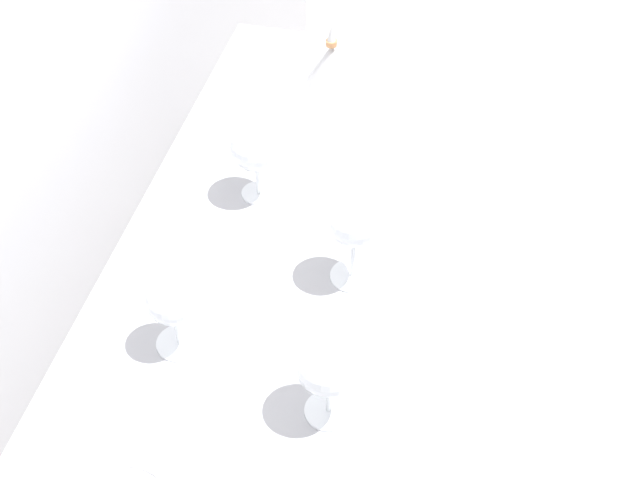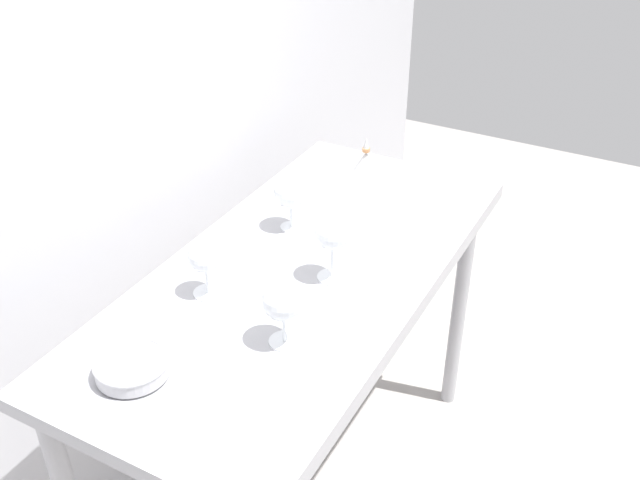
{
  "view_description": "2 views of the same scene",
  "coord_description": "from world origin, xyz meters",
  "px_view_note": "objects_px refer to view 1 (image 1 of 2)",
  "views": [
    {
      "loc": [
        -0.98,
        -0.28,
        2.03
      ],
      "look_at": [
        -0.0,
        -0.04,
        0.98
      ],
      "focal_mm": 50.01,
      "sensor_mm": 36.0,
      "label": 1
    },
    {
      "loc": [
        -1.33,
        -0.78,
        1.97
      ],
      "look_at": [
        0.06,
        -0.03,
        0.96
      ],
      "focal_mm": 40.96,
      "sensor_mm": 36.0,
      "label": 2
    }
  ],
  "objects_px": {
    "wine_glass_far_left": "(172,302)",
    "decanter_funnel": "(331,63)",
    "tasting_sheet_upper": "(269,138)",
    "wine_glass_near_left": "(329,366)",
    "wine_glass_near_center": "(354,223)",
    "wine_glass_far_right": "(255,148)"
  },
  "relations": [
    {
      "from": "wine_glass_far_left",
      "to": "decanter_funnel",
      "type": "distance_m",
      "value": 0.74
    },
    {
      "from": "tasting_sheet_upper",
      "to": "decanter_funnel",
      "type": "distance_m",
      "value": 0.23
    },
    {
      "from": "wine_glass_near_left",
      "to": "wine_glass_near_center",
      "type": "relative_size",
      "value": 0.93
    },
    {
      "from": "wine_glass_near_center",
      "to": "wine_glass_near_left",
      "type": "bearing_deg",
      "value": -175.5
    },
    {
      "from": "wine_glass_far_left",
      "to": "tasting_sheet_upper",
      "type": "bearing_deg",
      "value": 0.01
    },
    {
      "from": "wine_glass_near_left",
      "to": "tasting_sheet_upper",
      "type": "distance_m",
      "value": 0.65
    },
    {
      "from": "tasting_sheet_upper",
      "to": "wine_glass_far_right",
      "type": "bearing_deg",
      "value": -170.4
    },
    {
      "from": "wine_glass_near_left",
      "to": "wine_glass_near_center",
      "type": "xyz_separation_m",
      "value": [
        0.27,
        0.02,
        0.02
      ]
    },
    {
      "from": "wine_glass_near_left",
      "to": "decanter_funnel",
      "type": "bearing_deg",
      "value": 12.74
    },
    {
      "from": "wine_glass_near_left",
      "to": "wine_glass_far_left",
      "type": "height_order",
      "value": "wine_glass_near_left"
    },
    {
      "from": "wine_glass_far_left",
      "to": "tasting_sheet_upper",
      "type": "xyz_separation_m",
      "value": [
        0.52,
        0.0,
        -0.1
      ]
    },
    {
      "from": "wine_glass_near_center",
      "to": "wine_glass_far_right",
      "type": "xyz_separation_m",
      "value": [
        0.16,
        0.21,
        -0.02
      ]
    },
    {
      "from": "wine_glass_far_right",
      "to": "decanter_funnel",
      "type": "height_order",
      "value": "wine_glass_far_right"
    },
    {
      "from": "decanter_funnel",
      "to": "wine_glass_near_left",
      "type": "bearing_deg",
      "value": -167.26
    },
    {
      "from": "wine_glass_near_left",
      "to": "decanter_funnel",
      "type": "relative_size",
      "value": 1.24
    },
    {
      "from": "wine_glass_near_center",
      "to": "wine_glass_far_left",
      "type": "xyz_separation_m",
      "value": [
        -0.2,
        0.24,
        -0.03
      ]
    },
    {
      "from": "wine_glass_far_right",
      "to": "decanter_funnel",
      "type": "bearing_deg",
      "value": -7.95
    },
    {
      "from": "wine_glass_near_center",
      "to": "wine_glass_far_right",
      "type": "height_order",
      "value": "wine_glass_near_center"
    },
    {
      "from": "wine_glass_near_left",
      "to": "wine_glass_far_left",
      "type": "xyz_separation_m",
      "value": [
        0.07,
        0.26,
        -0.01
      ]
    },
    {
      "from": "decanter_funnel",
      "to": "wine_glass_far_right",
      "type": "bearing_deg",
      "value": 172.05
    },
    {
      "from": "wine_glass_far_right",
      "to": "tasting_sheet_upper",
      "type": "bearing_deg",
      "value": 8.54
    },
    {
      "from": "wine_glass_near_left",
      "to": "decanter_funnel",
      "type": "height_order",
      "value": "wine_glass_near_left"
    }
  ]
}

